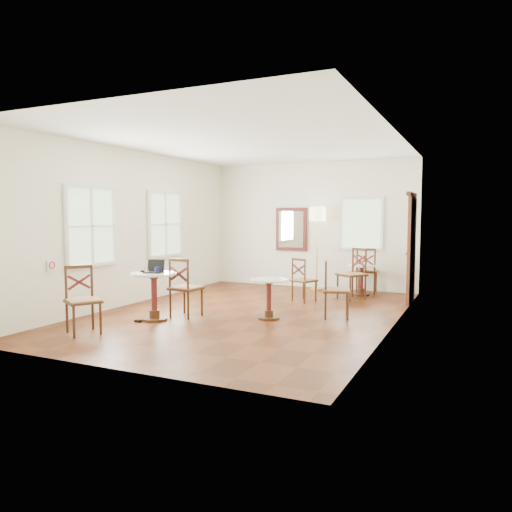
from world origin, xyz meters
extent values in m
plane|color=#56250E|center=(0.00, 0.00, 0.00)|extent=(7.00, 7.00, 0.00)
cube|color=white|center=(0.00, 3.50, 1.50)|extent=(5.00, 0.02, 3.00)
cube|color=white|center=(0.00, -3.50, 1.50)|extent=(5.00, 0.02, 3.00)
cube|color=white|center=(-2.50, 0.00, 1.50)|extent=(0.02, 7.00, 3.00)
cube|color=white|center=(2.50, 0.00, 1.50)|extent=(0.02, 7.00, 3.00)
cube|color=white|center=(0.00, 0.00, 3.00)|extent=(5.00, 7.00, 0.02)
cube|color=#5C2D1A|center=(2.46, 2.40, 1.05)|extent=(0.06, 0.90, 2.10)
cube|color=#402210|center=(2.44, 2.40, 2.15)|extent=(0.08, 1.02, 0.08)
sphere|color=#BF8C3F|center=(2.40, 2.08, 1.00)|extent=(0.07, 0.07, 0.07)
cube|color=#551A16|center=(-0.50, 3.46, 1.40)|extent=(0.80, 0.05, 1.05)
cube|color=white|center=(-0.50, 3.43, 1.40)|extent=(0.64, 0.02, 0.88)
cube|color=white|center=(-2.47, -2.10, 0.95)|extent=(0.02, 0.16, 0.16)
torus|color=red|center=(-2.46, -2.10, 0.95)|extent=(0.02, 0.12, 0.12)
cube|color=white|center=(-2.47, -1.20, 1.55)|extent=(0.06, 1.22, 1.42)
cube|color=white|center=(-2.47, 1.00, 1.55)|extent=(0.06, 1.22, 1.42)
cube|color=white|center=(1.20, 3.47, 1.55)|extent=(1.02, 0.06, 1.22)
cylinder|color=#402210|center=(-1.17, -1.19, 0.02)|extent=(0.43, 0.43, 0.04)
cylinder|color=#402210|center=(-1.17, -1.19, 0.11)|extent=(0.17, 0.17, 0.13)
cylinder|color=#551A16|center=(-1.17, -1.19, 0.43)|extent=(0.10, 0.10, 0.64)
cylinder|color=#402210|center=(-1.17, -1.19, 0.73)|extent=(0.15, 0.15, 0.06)
cylinder|color=silver|center=(-1.17, -1.19, 0.78)|extent=(0.75, 0.75, 0.03)
cylinder|color=#402210|center=(0.51, -0.30, 0.02)|extent=(0.37, 0.37, 0.04)
cylinder|color=#402210|center=(0.51, -0.30, 0.09)|extent=(0.15, 0.15, 0.11)
cylinder|color=#551A16|center=(0.51, -0.30, 0.37)|extent=(0.08, 0.08, 0.55)
cylinder|color=#402210|center=(0.51, -0.30, 0.62)|extent=(0.13, 0.13, 0.05)
cylinder|color=silver|center=(0.51, -0.30, 0.66)|extent=(0.64, 0.64, 0.03)
cylinder|color=#402210|center=(1.38, 2.81, 0.02)|extent=(0.36, 0.36, 0.04)
cylinder|color=#402210|center=(1.38, 2.81, 0.09)|extent=(0.14, 0.14, 0.11)
cylinder|color=#551A16|center=(1.38, 2.81, 0.36)|extent=(0.08, 0.08, 0.54)
cylinder|color=#402210|center=(1.38, 2.81, 0.61)|extent=(0.13, 0.13, 0.05)
cylinder|color=silver|center=(1.38, 2.81, 0.65)|extent=(0.63, 0.63, 0.03)
cylinder|color=#402210|center=(-0.65, -0.53, 0.24)|extent=(0.04, 0.04, 0.48)
cylinder|color=#402210|center=(-0.69, -0.91, 0.24)|extent=(0.04, 0.04, 0.48)
cylinder|color=#402210|center=(-1.03, -0.50, 0.24)|extent=(0.04, 0.04, 0.48)
cylinder|color=#402210|center=(-1.07, -0.88, 0.24)|extent=(0.04, 0.04, 0.48)
cube|color=#402210|center=(-0.86, -0.70, 0.49)|extent=(0.51, 0.51, 0.03)
cube|color=#94653B|center=(-0.86, -0.70, 0.50)|extent=(0.49, 0.49, 0.04)
cylinder|color=#402210|center=(-0.69, -0.91, 0.75)|extent=(0.04, 0.04, 0.53)
cylinder|color=#402210|center=(-1.07, -0.88, 0.75)|extent=(0.04, 0.04, 0.53)
cube|color=#402210|center=(-0.88, -0.89, 0.99)|extent=(0.41, 0.07, 0.05)
cube|color=#551A16|center=(-0.88, -0.89, 0.76)|extent=(0.35, 0.06, 0.24)
cube|color=#551A16|center=(-0.88, -0.89, 0.76)|extent=(0.35, 0.06, 0.24)
cylinder|color=#402210|center=(-1.49, -2.63, 0.24)|extent=(0.04, 0.04, 0.47)
cylinder|color=#402210|center=(-1.82, -2.44, 0.24)|extent=(0.04, 0.04, 0.47)
cylinder|color=#402210|center=(-1.30, -2.30, 0.24)|extent=(0.04, 0.04, 0.47)
cylinder|color=#402210|center=(-1.63, -2.11, 0.24)|extent=(0.04, 0.04, 0.47)
cube|color=#402210|center=(-1.56, -2.37, 0.48)|extent=(0.63, 0.63, 0.03)
cube|color=#94653B|center=(-1.56, -2.37, 0.49)|extent=(0.60, 0.60, 0.04)
cylinder|color=#402210|center=(-1.82, -2.44, 0.73)|extent=(0.04, 0.04, 0.52)
cylinder|color=#402210|center=(-1.63, -2.11, 0.73)|extent=(0.04, 0.04, 0.52)
cube|color=#402210|center=(-1.72, -2.28, 0.97)|extent=(0.23, 0.36, 0.05)
cube|color=#551A16|center=(-1.72, -2.28, 0.74)|extent=(0.19, 0.31, 0.23)
cube|color=#551A16|center=(-1.72, -2.28, 0.74)|extent=(0.19, 0.31, 0.23)
cylinder|color=#402210|center=(0.72, 1.63, 0.21)|extent=(0.03, 0.03, 0.42)
cylinder|color=#402210|center=(0.59, 1.32, 0.21)|extent=(0.03, 0.03, 0.42)
cylinder|color=#402210|center=(0.41, 1.76, 0.21)|extent=(0.03, 0.03, 0.42)
cylinder|color=#402210|center=(0.28, 1.45, 0.21)|extent=(0.03, 0.03, 0.42)
cube|color=#402210|center=(0.50, 1.54, 0.42)|extent=(0.53, 0.53, 0.03)
cube|color=#94653B|center=(0.50, 1.54, 0.44)|extent=(0.51, 0.51, 0.04)
cylinder|color=#402210|center=(0.59, 1.32, 0.65)|extent=(0.03, 0.03, 0.46)
cylinder|color=#402210|center=(0.28, 1.45, 0.65)|extent=(0.03, 0.03, 0.46)
cube|color=#402210|center=(0.43, 1.39, 0.86)|extent=(0.34, 0.17, 0.05)
cube|color=#551A16|center=(0.43, 1.39, 0.66)|extent=(0.29, 0.14, 0.20)
cube|color=#551A16|center=(0.43, 1.39, 0.66)|extent=(0.29, 0.14, 0.20)
cylinder|color=#402210|center=(1.74, 0.16, 0.23)|extent=(0.04, 0.04, 0.46)
cylinder|color=#402210|center=(1.39, 0.06, 0.23)|extent=(0.04, 0.04, 0.46)
cylinder|color=#402210|center=(1.64, 0.51, 0.23)|extent=(0.04, 0.04, 0.46)
cylinder|color=#402210|center=(1.29, 0.41, 0.23)|extent=(0.04, 0.04, 0.46)
cube|color=#402210|center=(1.51, 0.28, 0.46)|extent=(0.55, 0.55, 0.03)
cube|color=#94653B|center=(1.51, 0.28, 0.48)|extent=(0.53, 0.53, 0.04)
cylinder|color=#402210|center=(1.39, 0.06, 0.71)|extent=(0.04, 0.04, 0.51)
cylinder|color=#402210|center=(1.29, 0.41, 0.71)|extent=(0.04, 0.04, 0.51)
cube|color=#402210|center=(1.34, 0.23, 0.94)|extent=(0.14, 0.38, 0.05)
cube|color=#551A16|center=(1.34, 0.23, 0.72)|extent=(0.12, 0.32, 0.22)
cube|color=#551A16|center=(1.34, 0.23, 0.72)|extent=(0.12, 0.32, 0.22)
cylinder|color=#402210|center=(1.58, 3.39, 0.24)|extent=(0.04, 0.04, 0.48)
cylinder|color=#402210|center=(1.62, 3.01, 0.24)|extent=(0.04, 0.04, 0.48)
cylinder|color=#402210|center=(1.20, 3.35, 0.24)|extent=(0.04, 0.04, 0.48)
cylinder|color=#402210|center=(1.24, 2.97, 0.24)|extent=(0.04, 0.04, 0.48)
cube|color=#402210|center=(1.41, 3.18, 0.49)|extent=(0.51, 0.51, 0.03)
cube|color=#94653B|center=(1.41, 3.18, 0.50)|extent=(0.49, 0.49, 0.04)
cylinder|color=#402210|center=(1.62, 3.01, 0.75)|extent=(0.04, 0.04, 0.53)
cylinder|color=#402210|center=(1.24, 2.97, 0.75)|extent=(0.04, 0.04, 0.53)
cube|color=#402210|center=(1.43, 2.99, 0.99)|extent=(0.41, 0.08, 0.05)
cube|color=#551A16|center=(1.43, 2.99, 0.76)|extent=(0.35, 0.06, 0.24)
cube|color=#551A16|center=(1.43, 2.99, 0.76)|extent=(0.35, 0.06, 0.24)
cylinder|color=#402210|center=(1.02, 2.18, 0.25)|extent=(0.04, 0.04, 0.50)
cylinder|color=#402210|center=(1.26, 2.50, 0.25)|extent=(0.04, 0.04, 0.50)
cylinder|color=#402210|center=(1.34, 1.94, 0.25)|extent=(0.04, 0.04, 0.50)
cylinder|color=#402210|center=(1.58, 2.27, 0.25)|extent=(0.04, 0.04, 0.50)
cube|color=#402210|center=(1.30, 2.22, 0.51)|extent=(0.68, 0.68, 0.03)
cube|color=#94653B|center=(1.30, 2.22, 0.52)|extent=(0.65, 0.65, 0.04)
cylinder|color=#402210|center=(1.26, 2.50, 0.78)|extent=(0.04, 0.04, 0.56)
cylinder|color=#402210|center=(1.58, 2.27, 0.78)|extent=(0.04, 0.04, 0.56)
cube|color=#402210|center=(1.42, 2.39, 1.03)|extent=(0.36, 0.28, 0.06)
cube|color=#551A16|center=(1.42, 2.39, 0.79)|extent=(0.31, 0.23, 0.25)
cube|color=#551A16|center=(1.42, 2.39, 0.79)|extent=(0.31, 0.23, 0.25)
cylinder|color=#BF8C3F|center=(0.26, 3.15, 0.02)|extent=(0.31, 0.31, 0.03)
cylinder|color=#BF8C3F|center=(0.26, 3.15, 0.89)|extent=(0.03, 0.03, 1.77)
cylinder|color=beige|center=(0.26, 3.15, 1.77)|extent=(0.38, 0.38, 0.33)
cube|color=black|center=(-1.17, -1.19, 0.80)|extent=(0.33, 0.28, 0.02)
cube|color=black|center=(-1.17, -1.19, 0.81)|extent=(0.26, 0.18, 0.00)
cube|color=black|center=(-1.20, -1.09, 0.90)|extent=(0.30, 0.13, 0.20)
cube|color=silver|center=(-1.20, -1.09, 0.90)|extent=(0.26, 0.11, 0.16)
ellipsoid|color=black|center=(-1.39, -1.20, 0.81)|extent=(0.11, 0.07, 0.04)
cylinder|color=#101537|center=(-1.10, -1.19, 0.84)|extent=(0.08, 0.08, 0.10)
torus|color=#101537|center=(-1.05, -1.19, 0.84)|extent=(0.07, 0.01, 0.07)
cylinder|color=white|center=(-1.19, -1.36, 0.85)|extent=(0.07, 0.07, 0.11)
cube|color=black|center=(-1.33, -1.42, 0.02)|extent=(0.10, 0.06, 0.04)
camera|label=1|loc=(3.69, -7.71, 1.73)|focal=34.17mm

